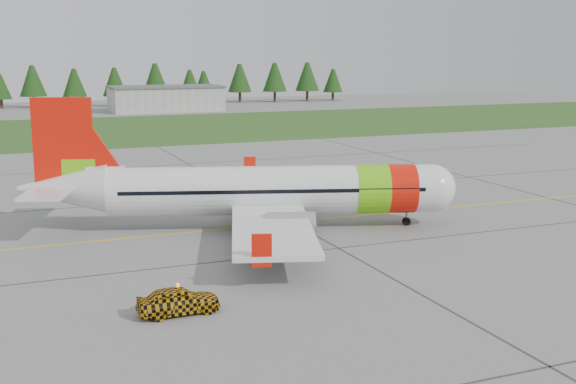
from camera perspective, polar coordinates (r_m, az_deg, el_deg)
name	(u,v)px	position (r m, az deg, el deg)	size (l,w,h in m)	color
ground	(193,265)	(45.16, -7.51, -5.71)	(320.00, 320.00, 0.00)	gray
aircraft	(262,191)	(53.38, -2.05, 0.09)	(31.29, 29.63, 9.77)	silver
follow_me_car	(177,274)	(36.44, -8.73, -6.43)	(1.67, 1.41, 4.14)	#ECA70D
grass_strip	(65,132)	(125.05, -17.18, 4.58)	(320.00, 50.00, 0.03)	#30561E
taxi_guideline	(164,235)	(52.67, -9.73, -3.34)	(120.00, 0.25, 0.02)	gold
hangar_east	(166,99)	(164.19, -9.64, 7.24)	(24.00, 12.00, 5.20)	#A8A8A3
treeline	(41,86)	(180.42, -18.93, 7.89)	(160.00, 8.00, 10.00)	#1C3F14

